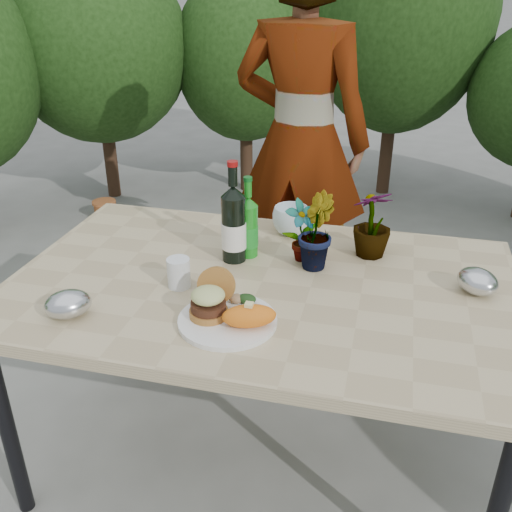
% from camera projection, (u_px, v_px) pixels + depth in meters
% --- Properties ---
extents(ground, '(80.00, 80.00, 0.00)m').
position_uv_depth(ground, '(261.00, 454.00, 2.15)').
color(ground, slate).
rests_on(ground, ground).
extents(patio_table, '(1.60, 1.00, 0.75)m').
position_uv_depth(patio_table, '(262.00, 297.00, 1.84)').
color(patio_table, tan).
rests_on(patio_table, ground).
extents(shrub_hedge, '(7.00, 5.15, 2.27)m').
position_uv_depth(shrub_hedge, '(377.00, 77.00, 2.83)').
color(shrub_hedge, '#382316').
rests_on(shrub_hedge, ground).
extents(dinner_plate, '(0.28, 0.28, 0.01)m').
position_uv_depth(dinner_plate, '(228.00, 321.00, 1.60)').
color(dinner_plate, white).
rests_on(dinner_plate, patio_table).
extents(burger_stack, '(0.11, 0.16, 0.11)m').
position_uv_depth(burger_stack, '(210.00, 299.00, 1.60)').
color(burger_stack, '#B7722D').
rests_on(burger_stack, dinner_plate).
extents(sweet_potato, '(0.17, 0.12, 0.06)m').
position_uv_depth(sweet_potato, '(249.00, 316.00, 1.55)').
color(sweet_potato, orange).
rests_on(sweet_potato, dinner_plate).
extents(grilled_veg, '(0.08, 0.05, 0.03)m').
position_uv_depth(grilled_veg, '(242.00, 299.00, 1.67)').
color(grilled_veg, olive).
rests_on(grilled_veg, dinner_plate).
extents(wine_bottle, '(0.08, 0.08, 0.35)m').
position_uv_depth(wine_bottle, '(234.00, 225.00, 1.90)').
color(wine_bottle, black).
rests_on(wine_bottle, patio_table).
extents(sparkling_water, '(0.07, 0.07, 0.28)m').
position_uv_depth(sparkling_water, '(248.00, 228.00, 1.94)').
color(sparkling_water, '#18871B').
rests_on(sparkling_water, patio_table).
extents(plastic_cup, '(0.07, 0.07, 0.09)m').
position_uv_depth(plastic_cup, '(179.00, 273.00, 1.77)').
color(plastic_cup, white).
rests_on(plastic_cup, patio_table).
extents(seedling_left, '(0.14, 0.13, 0.21)m').
position_uv_depth(seedling_left, '(301.00, 231.00, 1.90)').
color(seedling_left, '#21591E').
rests_on(seedling_left, patio_table).
extents(seedling_mid, '(0.14, 0.16, 0.25)m').
position_uv_depth(seedling_mid, '(315.00, 231.00, 1.86)').
color(seedling_mid, '#22591E').
rests_on(seedling_mid, patio_table).
extents(seedling_right, '(0.18, 0.18, 0.24)m').
position_uv_depth(seedling_right, '(372.00, 223.00, 1.93)').
color(seedling_right, '#21511C').
rests_on(seedling_right, patio_table).
extents(blue_bowl, '(0.17, 0.17, 0.11)m').
position_uv_depth(blue_bowl, '(291.00, 220.00, 2.12)').
color(blue_bowl, silver).
rests_on(blue_bowl, patio_table).
extents(foil_packet_left, '(0.17, 0.17, 0.08)m').
position_uv_depth(foil_packet_left, '(68.00, 304.00, 1.62)').
color(foil_packet_left, '#BBBDC2').
rests_on(foil_packet_left, patio_table).
extents(foil_packet_right, '(0.17, 0.17, 0.08)m').
position_uv_depth(foil_packet_right, '(477.00, 281.00, 1.74)').
color(foil_packet_right, silver).
rests_on(foil_packet_right, patio_table).
extents(person, '(0.71, 0.51, 1.81)m').
position_uv_depth(person, '(301.00, 141.00, 2.71)').
color(person, '#955F4A').
rests_on(person, ground).
extents(terracotta_pot, '(0.17, 0.17, 0.14)m').
position_uv_depth(terracotta_pot, '(105.00, 210.00, 4.15)').
color(terracotta_pot, '#B35D2E').
rests_on(terracotta_pot, ground).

